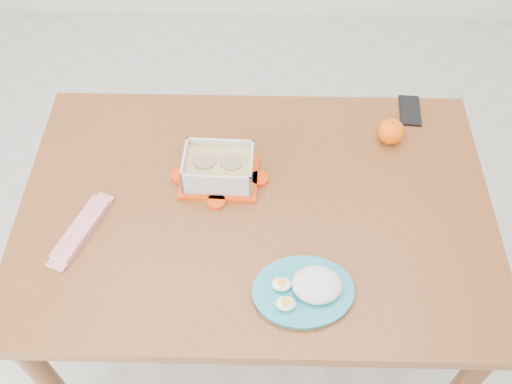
{
  "coord_description": "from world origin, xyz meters",
  "views": [
    {
      "loc": [
        0.07,
        -1.05,
        2.01
      ],
      "look_at": [
        0.04,
        -0.15,
        0.81
      ],
      "focal_mm": 40.0,
      "sensor_mm": 36.0,
      "label": 1
    }
  ],
  "objects_px": {
    "orange_fruit": "(391,132)",
    "rice_plate": "(308,288)",
    "food_container": "(218,168)",
    "dining_table": "(256,224)",
    "smartphone": "(410,111)"
  },
  "relations": [
    {
      "from": "orange_fruit",
      "to": "rice_plate",
      "type": "distance_m",
      "value": 0.57
    },
    {
      "from": "food_container",
      "to": "rice_plate",
      "type": "height_order",
      "value": "food_container"
    },
    {
      "from": "orange_fruit",
      "to": "smartphone",
      "type": "relative_size",
      "value": 0.6
    },
    {
      "from": "dining_table",
      "to": "orange_fruit",
      "type": "xyz_separation_m",
      "value": [
        0.39,
        0.25,
        0.13
      ]
    },
    {
      "from": "orange_fruit",
      "to": "rice_plate",
      "type": "height_order",
      "value": "orange_fruit"
    },
    {
      "from": "food_container",
      "to": "rice_plate",
      "type": "relative_size",
      "value": 0.81
    },
    {
      "from": "food_container",
      "to": "smartphone",
      "type": "relative_size",
      "value": 1.71
    },
    {
      "from": "dining_table",
      "to": "food_container",
      "type": "relative_size",
      "value": 5.91
    },
    {
      "from": "dining_table",
      "to": "orange_fruit",
      "type": "relative_size",
      "value": 16.9
    },
    {
      "from": "dining_table",
      "to": "food_container",
      "type": "distance_m",
      "value": 0.19
    },
    {
      "from": "dining_table",
      "to": "food_container",
      "type": "bearing_deg",
      "value": 139.21
    },
    {
      "from": "food_container",
      "to": "smartphone",
      "type": "bearing_deg",
      "value": 27.62
    },
    {
      "from": "food_container",
      "to": "rice_plate",
      "type": "xyz_separation_m",
      "value": [
        0.24,
        -0.35,
        -0.02
      ]
    },
    {
      "from": "orange_fruit",
      "to": "smartphone",
      "type": "xyz_separation_m",
      "value": [
        0.08,
        0.12,
        -0.03
      ]
    },
    {
      "from": "food_container",
      "to": "rice_plate",
      "type": "bearing_deg",
      "value": -54.3
    }
  ]
}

